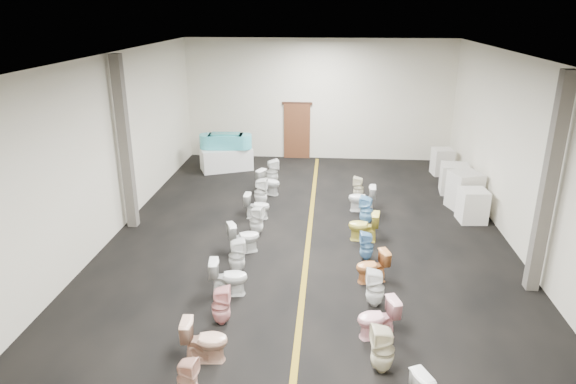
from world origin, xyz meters
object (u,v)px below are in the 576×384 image
(toilet_right_4, at_px, (375,288))
(appliance_crate_a, at_px, (472,206))
(display_table, at_px, (226,159))
(toilet_left_7, at_px, (256,221))
(appliance_crate_c, at_px, (454,179))
(toilet_right_7, at_px, (363,226))
(toilet_right_2, at_px, (383,349))
(toilet_right_9, at_px, (362,198))
(toilet_left_3, at_px, (221,306))
(toilet_left_11, at_px, (272,172))
(bathtub, at_px, (226,141))
(toilet_left_6, at_px, (244,237))
(appliance_crate_d, at_px, (442,162))
(toilet_right_3, at_px, (377,318))
(toilet_left_2, at_px, (205,340))
(toilet_right_10, at_px, (358,188))
(toilet_left_5, at_px, (237,256))
(appliance_crate_b, at_px, (464,191))
(toilet_left_8, at_px, (257,206))
(toilet_left_10, at_px, (269,182))
(toilet_right_6, at_px, (367,246))
(toilet_left_4, at_px, (229,277))
(toilet_left_9, at_px, (261,192))
(toilet_right_5, at_px, (372,267))
(toilet_right_8, at_px, (367,210))

(toilet_right_4, bearing_deg, appliance_crate_a, 146.12)
(display_table, xyz_separation_m, toilet_left_7, (1.87, -5.50, -0.00))
(appliance_crate_c, bearing_deg, toilet_right_7, -128.56)
(toilet_right_2, relative_size, toilet_right_9, 1.07)
(toilet_left_3, bearing_deg, toilet_left_11, -5.84)
(appliance_crate_a, relative_size, toilet_left_11, 1.05)
(display_table, relative_size, appliance_crate_a, 1.97)
(bathtub, height_order, toilet_left_6, bathtub)
(toilet_left_6, bearing_deg, display_table, -8.18)
(appliance_crate_c, height_order, appliance_crate_d, appliance_crate_c)
(appliance_crate_a, height_order, toilet_right_3, appliance_crate_a)
(toilet_left_2, xyz_separation_m, toilet_right_3, (2.89, 0.89, -0.01))
(toilet_right_2, distance_m, toilet_right_10, 7.95)
(toilet_left_6, bearing_deg, toilet_left_2, 157.35)
(toilet_left_3, height_order, toilet_left_5, toilet_left_5)
(toilet_left_11, xyz_separation_m, toilet_right_7, (2.77, -4.10, -0.04))
(appliance_crate_b, relative_size, toilet_left_8, 1.53)
(appliance_crate_c, relative_size, toilet_left_10, 1.21)
(toilet_right_4, bearing_deg, toilet_left_2, -57.62)
(toilet_left_10, height_order, toilet_right_3, toilet_left_10)
(toilet_right_3, distance_m, toilet_right_9, 6.02)
(toilet_left_7, height_order, toilet_right_10, toilet_left_7)
(toilet_right_4, height_order, toilet_right_6, toilet_right_4)
(toilet_left_4, height_order, toilet_left_10, toilet_left_4)
(toilet_left_5, relative_size, toilet_left_8, 1.12)
(appliance_crate_c, bearing_deg, appliance_crate_a, -90.00)
(appliance_crate_a, bearing_deg, toilet_right_9, 170.77)
(toilet_left_10, bearing_deg, toilet_left_7, -154.25)
(toilet_left_2, relative_size, toilet_left_9, 0.90)
(toilet_right_5, bearing_deg, toilet_left_9, -162.63)
(toilet_right_8, bearing_deg, toilet_left_8, -79.75)
(toilet_left_8, bearing_deg, display_table, 23.88)
(toilet_left_3, height_order, toilet_right_3, toilet_left_3)
(appliance_crate_c, height_order, toilet_left_6, appliance_crate_c)
(toilet_left_2, relative_size, toilet_right_5, 1.08)
(appliance_crate_d, bearing_deg, toilet_left_6, -131.90)
(toilet_right_7, distance_m, toilet_right_9, 1.99)
(appliance_crate_c, height_order, toilet_left_8, appliance_crate_c)
(appliance_crate_c, distance_m, toilet_right_4, 7.43)
(toilet_left_8, height_order, toilet_right_10, toilet_left_8)
(toilet_left_3, height_order, toilet_left_9, toilet_left_9)
(toilet_left_6, bearing_deg, toilet_left_3, 158.39)
(toilet_left_4, xyz_separation_m, toilet_right_10, (2.88, 5.81, -0.04))
(toilet_left_11, distance_m, toilet_right_4, 7.66)
(toilet_right_7, bearing_deg, bathtub, -132.70)
(toilet_left_3, height_order, toilet_right_7, toilet_right_7)
(toilet_left_10, distance_m, toilet_right_3, 7.75)
(toilet_right_6, bearing_deg, toilet_right_4, -1.99)
(toilet_left_2, xyz_separation_m, toilet_left_9, (-0.03, 7.09, 0.04))
(bathtub, xyz_separation_m, toilet_right_8, (4.73, -4.59, -0.67))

